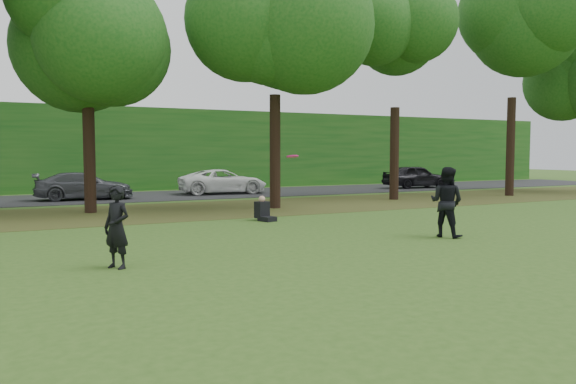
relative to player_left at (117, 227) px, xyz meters
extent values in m
plane|color=#2F4F18|center=(4.00, -2.90, -0.81)|extent=(120.00, 120.00, 0.00)
cube|color=#443B18|center=(4.00, 10.10, -0.81)|extent=(60.00, 7.00, 0.01)
cube|color=black|center=(4.00, 18.10, -0.80)|extent=(70.00, 7.00, 0.02)
cube|color=#164F16|center=(4.00, 24.10, 1.69)|extent=(70.00, 3.00, 5.00)
imported|color=black|center=(0.00, 0.00, 0.00)|extent=(0.66, 0.71, 1.62)
imported|color=black|center=(8.67, 0.19, 0.13)|extent=(1.03, 1.13, 1.89)
imported|color=#484950|center=(1.56, 17.25, -0.13)|extent=(4.66, 2.15, 1.32)
imported|color=white|center=(8.94, 17.95, -0.12)|extent=(4.97, 2.56, 1.34)
imported|color=black|center=(21.80, 17.13, -0.05)|extent=(4.45, 2.08, 1.47)
cylinder|color=#DB127A|center=(3.88, -0.02, 1.38)|extent=(0.33, 0.33, 0.08)
cube|color=black|center=(5.85, 5.56, -0.73)|extent=(0.52, 0.64, 0.16)
cube|color=black|center=(5.78, 5.84, -0.45)|extent=(0.49, 0.43, 0.56)
sphere|color=tan|center=(5.78, 5.84, -0.09)|extent=(0.22, 0.22, 0.22)
cylinder|color=black|center=(1.00, 11.00, 1.25)|extent=(0.44, 0.44, 4.12)
sphere|color=#164F16|center=(1.00, 11.00, 6.05)|extent=(5.80, 5.80, 5.80)
cylinder|color=black|center=(8.00, 9.40, 1.50)|extent=(0.44, 0.44, 4.62)
sphere|color=#164F16|center=(8.00, 9.40, 6.89)|extent=(6.60, 6.60, 6.60)
cylinder|color=black|center=(15.00, 10.60, 1.41)|extent=(0.44, 0.44, 4.45)
sphere|color=#164F16|center=(15.00, 10.60, 6.61)|extent=(6.20, 6.20, 6.20)
cylinder|color=black|center=(22.00, 9.80, 1.77)|extent=(0.44, 0.44, 5.17)
sphere|color=#164F16|center=(22.00, 9.80, 7.80)|extent=(7.40, 7.40, 7.40)
camera|label=1|loc=(-1.99, -11.24, 1.46)|focal=35.00mm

